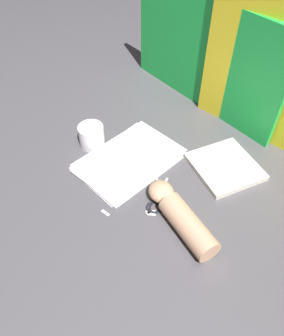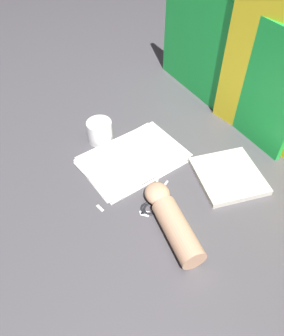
{
  "view_description": "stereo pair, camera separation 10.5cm",
  "coord_description": "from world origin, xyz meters",
  "px_view_note": "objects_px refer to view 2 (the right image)",
  "views": [
    {
      "loc": [
        0.47,
        -0.53,
        0.83
      ],
      "look_at": [
        -0.04,
        -0.03,
        0.06
      ],
      "focal_mm": 35.0,
      "sensor_mm": 36.0,
      "label": 1
    },
    {
      "loc": [
        0.54,
        -0.45,
        0.83
      ],
      "look_at": [
        -0.04,
        -0.03,
        0.06
      ],
      "focal_mm": 35.0,
      "sensor_mm": 36.0,
      "label": 2
    }
  ],
  "objects_px": {
    "paper_stack": "(133,159)",
    "book_closed": "(228,176)",
    "hand_forearm": "(172,221)",
    "scissors": "(152,201)",
    "mug": "(100,131)"
  },
  "relations": [
    {
      "from": "paper_stack",
      "to": "book_closed",
      "type": "distance_m",
      "value": 0.33
    },
    {
      "from": "paper_stack",
      "to": "hand_forearm",
      "type": "xyz_separation_m",
      "value": [
        0.3,
        -0.07,
        0.03
      ]
    },
    {
      "from": "book_closed",
      "to": "hand_forearm",
      "type": "height_order",
      "value": "hand_forearm"
    },
    {
      "from": "paper_stack",
      "to": "hand_forearm",
      "type": "distance_m",
      "value": 0.3
    },
    {
      "from": "book_closed",
      "to": "scissors",
      "type": "relative_size",
      "value": 1.79
    },
    {
      "from": "book_closed",
      "to": "scissors",
      "type": "xyz_separation_m",
      "value": [
        -0.07,
        -0.27,
        -0.01
      ]
    },
    {
      "from": "scissors",
      "to": "hand_forearm",
      "type": "relative_size",
      "value": 0.51
    },
    {
      "from": "scissors",
      "to": "book_closed",
      "type": "bearing_deg",
      "value": 75.74
    },
    {
      "from": "scissors",
      "to": "mug",
      "type": "relative_size",
      "value": 1.65
    },
    {
      "from": "hand_forearm",
      "to": "mug",
      "type": "relative_size",
      "value": 3.24
    },
    {
      "from": "paper_stack",
      "to": "book_closed",
      "type": "xyz_separation_m",
      "value": [
        0.25,
        0.21,
        0.0
      ]
    },
    {
      "from": "mug",
      "to": "hand_forearm",
      "type": "bearing_deg",
      "value": -4.09
    },
    {
      "from": "paper_stack",
      "to": "mug",
      "type": "relative_size",
      "value": 3.88
    },
    {
      "from": "paper_stack",
      "to": "scissors",
      "type": "height_order",
      "value": "paper_stack"
    },
    {
      "from": "hand_forearm",
      "to": "book_closed",
      "type": "bearing_deg",
      "value": 98.3
    }
  ]
}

